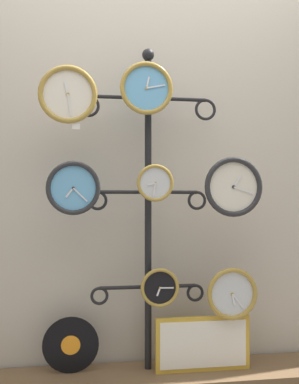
{
  "coord_description": "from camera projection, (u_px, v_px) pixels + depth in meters",
  "views": [
    {
      "loc": [
        -0.37,
        -2.02,
        0.98
      ],
      "look_at": [
        0.0,
        0.36,
        1.02
      ],
      "focal_mm": 42.0,
      "sensor_mm": 36.0,
      "label": 1
    }
  ],
  "objects": [
    {
      "name": "vinyl_record",
      "position": [
        71.0,
        345.0,
        2.37
      ],
      "size": [
        0.3,
        0.01,
        0.3
      ],
      "color": "black",
      "rests_on": "low_shelf"
    },
    {
      "name": "clock_bottom_right",
      "position": [
        232.0,
        294.0,
        2.4
      ],
      "size": [
        0.28,
        0.04,
        0.28
      ],
      "color": "silver"
    },
    {
      "name": "shop_wall",
      "position": [
        144.0,
        128.0,
        2.62
      ],
      "size": [
        4.4,
        0.04,
        2.8
      ],
      "color": "#BCB2A3",
      "rests_on": "ground_plane"
    },
    {
      "name": "clock_middle_left",
      "position": [
        73.0,
        188.0,
        2.3
      ],
      "size": [
        0.28,
        0.04,
        0.28
      ],
      "color": "#60A8DB"
    },
    {
      "name": "display_stand",
      "position": [
        148.0,
        267.0,
        2.45
      ],
      "size": [
        0.77,
        0.39,
        1.81
      ],
      "color": "black",
      "rests_on": "ground_plane"
    },
    {
      "name": "price_tag_upper",
      "position": [
        76.0,
        126.0,
        2.29
      ],
      "size": [
        0.04,
        0.0,
        0.03
      ],
      "color": "white"
    },
    {
      "name": "clock_middle_right",
      "position": [
        233.0,
        187.0,
        2.41
      ],
      "size": [
        0.32,
        0.04,
        0.32
      ],
      "color": "silver"
    },
    {
      "name": "picture_frame",
      "position": [
        203.0,
        344.0,
        2.4
      ],
      "size": [
        0.52,
        0.02,
        0.29
      ],
      "color": "gold",
      "rests_on": "low_shelf"
    },
    {
      "name": "clock_middle_center",
      "position": [
        155.0,
        183.0,
        2.35
      ],
      "size": [
        0.2,
        0.04,
        0.2
      ],
      "color": "silver"
    },
    {
      "name": "low_shelf",
      "position": [
        150.0,
        378.0,
        2.38
      ],
      "size": [
        2.2,
        0.36,
        0.06
      ],
      "color": "brown",
      "rests_on": "ground_plane"
    },
    {
      "name": "clock_top_left",
      "position": [
        68.0,
        94.0,
        2.29
      ],
      "size": [
        0.3,
        0.04,
        0.3
      ],
      "color": "silver"
    },
    {
      "name": "clock_top_center",
      "position": [
        146.0,
        88.0,
        2.38
      ],
      "size": [
        0.28,
        0.04,
        0.28
      ],
      "color": "#60A8DB"
    },
    {
      "name": "clock_bottom_center",
      "position": [
        160.0,
        288.0,
        2.36
      ],
      "size": [
        0.21,
        0.04,
        0.21
      ],
      "color": "black"
    }
  ]
}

